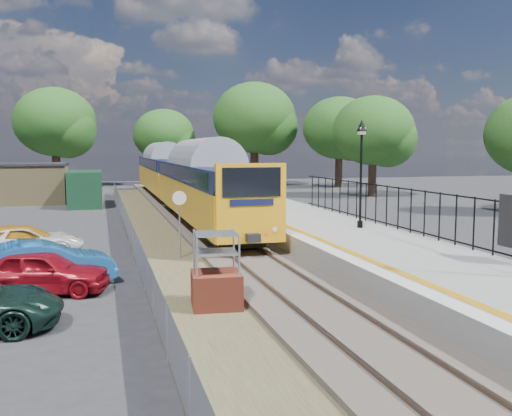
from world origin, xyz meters
name	(u,v)px	position (x,y,z in m)	size (l,w,h in m)	color
ground	(287,289)	(0.00, 0.00, 0.00)	(120.00, 120.00, 0.00)	#2D2D30
track_bed	(212,239)	(-0.47, 9.67, 0.09)	(5.90, 80.00, 0.29)	#473F38
platform	(319,232)	(4.20, 8.00, 0.45)	(5.00, 70.00, 0.90)	gray
platform_edge	(276,224)	(2.14, 8.00, 0.90)	(0.90, 70.00, 0.01)	silver
victorian_lamp_north	(361,148)	(5.30, 6.00, 4.30)	(0.44, 0.44, 4.60)	black
palisade_fence	(436,215)	(6.55, 2.24, 1.84)	(0.12, 26.00, 2.00)	black
wire_fence	(127,224)	(-4.20, 12.00, 0.60)	(0.06, 52.00, 1.20)	#999EA3
outbuilding	(27,184)	(-10.91, 31.21, 1.52)	(10.80, 10.10, 3.12)	#988256
tree_line	(169,125)	(1.40, 42.00, 6.61)	(56.80, 43.80, 11.88)	#332319
train	(178,176)	(0.00, 24.66, 2.34)	(2.82, 40.83, 3.51)	orange
brick_plinth	(216,272)	(-2.50, -1.52, 1.01)	(1.41, 1.41, 2.09)	#983826
speed_sign	(180,213)	(-2.50, 5.61, 1.80)	(0.53, 0.15, 2.66)	#999EA3
car_red	(42,272)	(-7.14, 1.44, 0.66)	(1.56, 3.87, 1.32)	maroon
car_blue	(43,264)	(-7.22, 2.34, 0.72)	(1.52, 4.36, 1.43)	#19579A
car_yellow	(26,241)	(-8.34, 7.79, 0.63)	(1.76, 4.32, 1.25)	orange
car_white	(27,242)	(-8.29, 7.69, 0.61)	(2.02, 4.39, 1.22)	white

